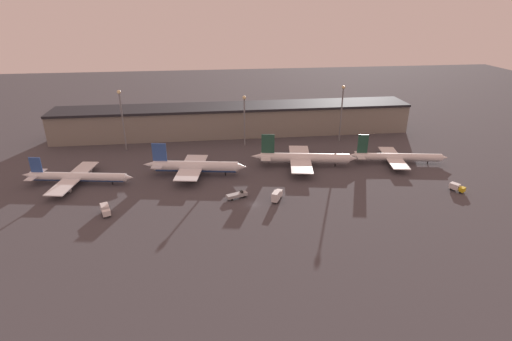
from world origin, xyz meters
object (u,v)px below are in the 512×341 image
at_px(airplane_1, 195,167).
at_px(service_vehicle_3, 277,195).
at_px(airplane_0, 77,177).
at_px(service_vehicle_0, 105,210).
at_px(airplane_2, 303,158).
at_px(airplane_3, 396,157).
at_px(service_vehicle_2, 457,187).
at_px(service_vehicle_1, 237,195).

height_order(airplane_1, service_vehicle_3, airplane_1).
relative_size(airplane_0, service_vehicle_0, 6.88).
relative_size(airplane_2, airplane_3, 1.04).
relative_size(service_vehicle_0, service_vehicle_3, 0.95).
height_order(service_vehicle_0, service_vehicle_2, service_vehicle_0).
bearing_deg(service_vehicle_0, service_vehicle_3, 71.44).
distance_m(airplane_3, service_vehicle_3, 65.55).
bearing_deg(service_vehicle_2, airplane_0, -131.55).
bearing_deg(service_vehicle_1, service_vehicle_2, -24.17).
xyz_separation_m(airplane_0, service_vehicle_1, (61.53, -20.49, -1.63)).
bearing_deg(service_vehicle_2, airplane_1, -137.55).
bearing_deg(airplane_2, airplane_1, -165.39).
distance_m(airplane_0, service_vehicle_0, 31.39).
height_order(airplane_1, airplane_3, airplane_1).
xyz_separation_m(service_vehicle_1, service_vehicle_3, (14.08, -3.79, 0.84)).
height_order(airplane_0, airplane_2, airplane_2).
relative_size(airplane_0, service_vehicle_2, 7.63).
height_order(airplane_0, service_vehicle_2, airplane_0).
distance_m(airplane_0, airplane_1, 46.12).
height_order(airplane_3, service_vehicle_1, airplane_3).
xyz_separation_m(airplane_1, service_vehicle_2, (98.68, -28.04, -2.09)).
bearing_deg(service_vehicle_1, airplane_2, 20.17).
height_order(airplane_3, service_vehicle_0, airplane_3).
distance_m(airplane_0, airplane_3, 134.53).
relative_size(airplane_2, service_vehicle_2, 7.89).
xyz_separation_m(service_vehicle_0, service_vehicle_2, (128.33, 1.60, -0.19)).
bearing_deg(airplane_3, service_vehicle_1, -151.24).
bearing_deg(airplane_3, airplane_0, -168.27).
relative_size(airplane_0, airplane_1, 1.03).
height_order(airplane_0, service_vehicle_3, airplane_0).
distance_m(airplane_0, service_vehicle_3, 79.42).
xyz_separation_m(airplane_1, service_vehicle_3, (29.59, -27.16, -1.62)).
height_order(airplane_0, service_vehicle_1, airplane_0).
bearing_deg(airplane_1, airplane_0, -166.65).
distance_m(airplane_0, service_vehicle_1, 64.87).
height_order(airplane_2, service_vehicle_1, airplane_2).
xyz_separation_m(airplane_3, service_vehicle_3, (-58.84, -28.88, -0.79)).
xyz_separation_m(airplane_1, airplane_3, (88.43, 1.72, -0.82)).
distance_m(airplane_1, service_vehicle_3, 40.20).
xyz_separation_m(airplane_0, service_vehicle_0, (16.37, -26.77, -1.08)).
xyz_separation_m(service_vehicle_1, service_vehicle_2, (83.17, -4.67, 0.36)).
bearing_deg(service_vehicle_0, service_vehicle_1, 76.95).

